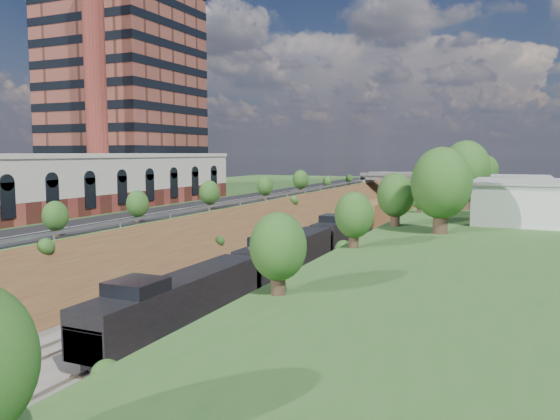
{
  "coord_description": "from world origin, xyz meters",
  "views": [
    {
      "loc": [
        23.38,
        -9.26,
        12.09
      ],
      "look_at": [
        -0.09,
        43.72,
        6.0
      ],
      "focal_mm": 35.0,
      "sensor_mm": 36.0,
      "label": 1
    }
  ],
  "objects": [
    {
      "name": "white_building_far",
      "position": [
        23.0,
        74.0,
        6.8
      ],
      "size": [
        8.0,
        10.0,
        3.6
      ],
      "primitive_type": "cube",
      "color": "silver",
      "rests_on": "platform_right"
    },
    {
      "name": "embankment_right",
      "position": [
        11.0,
        60.0,
        0.0
      ],
      "size": [
        10.0,
        180.0,
        10.0
      ],
      "primitive_type": "cube",
      "rotation": [
        0.0,
        0.79,
        0.0
      ],
      "color": "brown",
      "rests_on": "ground"
    },
    {
      "name": "highrise_tower",
      "position": [
        -44.0,
        72.0,
        32.88
      ],
      "size": [
        22.0,
        22.0,
        53.9
      ],
      "color": "brown",
      "rests_on": "platform_left"
    },
    {
      "name": "freight_train",
      "position": [
        2.6,
        90.23,
        2.55
      ],
      "size": [
        2.96,
        150.94,
        4.55
      ],
      "color": "black",
      "rests_on": "ground"
    },
    {
      "name": "platform_left",
      "position": [
        -33.0,
        60.0,
        2.5
      ],
      "size": [
        44.0,
        180.0,
        5.0
      ],
      "primitive_type": "cube",
      "color": "#345F27",
      "rests_on": "ground"
    },
    {
      "name": "commercial_building",
      "position": [
        -28.0,
        38.0,
        8.51
      ],
      "size": [
        14.3,
        62.3,
        7.0
      ],
      "color": "brown",
      "rests_on": "platform_left"
    },
    {
      "name": "tree_right_large",
      "position": [
        17.0,
        40.0,
        9.38
      ],
      "size": [
        5.25,
        5.25,
        7.61
      ],
      "color": "#473323",
      "rests_on": "platform_right"
    },
    {
      "name": "tree_left_crest",
      "position": [
        -11.8,
        20.0,
        7.04
      ],
      "size": [
        2.45,
        2.45,
        3.55
      ],
      "color": "#473323",
      "rests_on": "platform_left"
    },
    {
      "name": "road",
      "position": [
        -15.5,
        60.0,
        5.05
      ],
      "size": [
        8.0,
        180.0,
        0.1
      ],
      "primitive_type": "cube",
      "color": "black",
      "rests_on": "platform_left"
    },
    {
      "name": "guardrail",
      "position": [
        -11.4,
        59.8,
        5.55
      ],
      "size": [
        0.1,
        171.0,
        0.7
      ],
      "color": "#99999E",
      "rests_on": "platform_left"
    },
    {
      "name": "rail_right_track",
      "position": [
        2.6,
        60.0,
        0.09
      ],
      "size": [
        1.58,
        180.0,
        0.18
      ],
      "primitive_type": "cube",
      "color": "gray",
      "rests_on": "ground"
    },
    {
      "name": "white_building_near",
      "position": [
        23.5,
        52.0,
        7.0
      ],
      "size": [
        9.0,
        12.0,
        4.0
      ],
      "primitive_type": "cube",
      "color": "silver",
      "rests_on": "platform_right"
    },
    {
      "name": "embankment_left",
      "position": [
        -11.0,
        60.0,
        0.0
      ],
      "size": [
        10.0,
        180.0,
        10.0
      ],
      "primitive_type": "cube",
      "rotation": [
        0.0,
        0.79,
        0.0
      ],
      "color": "brown",
      "rests_on": "ground"
    },
    {
      "name": "rail_left_track",
      "position": [
        -2.6,
        60.0,
        0.09
      ],
      "size": [
        1.58,
        180.0,
        0.18
      ],
      "primitive_type": "cube",
      "color": "gray",
      "rests_on": "ground"
    },
    {
      "name": "smokestack",
      "position": [
        -36.0,
        56.0,
        25.0
      ],
      "size": [
        3.2,
        3.2,
        40.0
      ],
      "primitive_type": "cylinder",
      "color": "brown",
      "rests_on": "platform_left"
    },
    {
      "name": "overpass",
      "position": [
        0.0,
        122.0,
        4.92
      ],
      "size": [
        24.5,
        8.3,
        7.4
      ],
      "color": "gray",
      "rests_on": "ground"
    }
  ]
}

